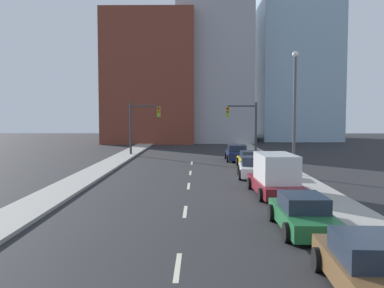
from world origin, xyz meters
The scene contains 19 objects.
sidewalk_left centered at (-7.19, 48.20, 0.08)m, with size 2.26×96.39×0.17m.
sidewalk_right centered at (7.19, 48.20, 0.08)m, with size 2.26×96.39×0.17m.
lane_stripe_at_9m centered at (0.00, 8.99, 0.00)m, with size 0.16×2.40×0.01m, color beige.
lane_stripe_at_16m centered at (0.00, 16.05, 0.00)m, with size 0.16×2.40×0.01m, color beige.
lane_stripe_at_23m centered at (0.00, 23.05, 0.00)m, with size 0.16×2.40×0.01m, color beige.
lane_stripe_at_29m centered at (0.00, 29.07, 0.00)m, with size 0.16×2.40×0.01m, color beige.
lane_stripe_at_36m centered at (0.00, 35.75, 0.00)m, with size 0.16×2.40×0.01m, color beige.
building_brick_left centered at (-7.06, 67.77, 10.14)m, with size 14.00×16.00×20.27m.
building_office_center centered at (3.14, 71.77, 12.31)m, with size 12.00×20.00×24.63m.
building_glass_right centered at (17.73, 75.77, 16.50)m, with size 13.00×20.00×33.01m.
traffic_signal_left centered at (-5.79, 43.04, 3.67)m, with size 3.36×0.35×5.75m.
traffic_signal_right centered at (5.86, 43.04, 3.67)m, with size 3.36×0.35×5.75m.
street_lamp centered at (7.33, 27.03, 5.07)m, with size 0.44×0.44×8.80m.
sedan_brown centered at (4.81, 7.19, 0.66)m, with size 2.28×4.79×1.42m.
sedan_green centered at (4.54, 12.92, 0.64)m, with size 2.07×4.79×1.38m.
box_truck_maroon centered at (4.78, 20.09, 1.07)m, with size 2.54×5.92×2.28m.
sedan_white centered at (4.48, 26.82, 0.68)m, with size 2.37×4.35×1.47m.
sedan_yellow centered at (4.97, 32.30, 0.64)m, with size 2.20×4.51×1.38m.
sedan_navy centered at (4.30, 37.87, 0.70)m, with size 2.18×4.49×1.53m.
Camera 1 is at (0.59, -3.04, 4.36)m, focal length 40.00 mm.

